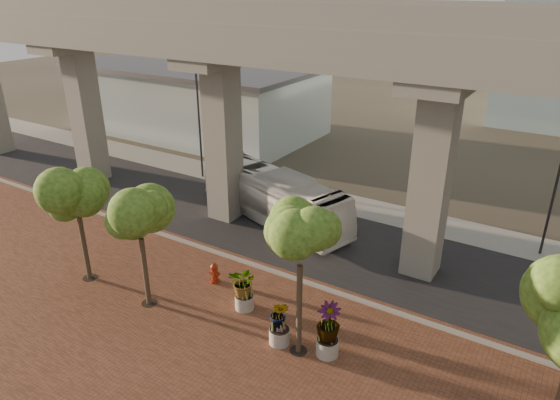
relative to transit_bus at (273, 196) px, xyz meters
The scene contains 17 objects.
ground 4.76m from the transit_bus, 43.18° to the right, with size 160.00×160.00×0.00m, color #3C362C.
brick_plaza 11.66m from the transit_bus, 73.47° to the right, with size 70.00×13.00×0.06m, color brown.
asphalt_road 3.78m from the transit_bus, 18.29° to the right, with size 90.00×8.00×0.04m, color black.
curb_strip 6.23m from the transit_bus, 57.11° to the right, with size 70.00×0.25×0.16m, color gray.
far_sidewalk 5.71m from the transit_bus, 53.29° to the left, with size 90.00×3.00×0.06m, color gray.
transit_viaduct 6.72m from the transit_bus, 18.29° to the right, with size 72.00×5.60×12.40m.
station_pavilion 21.18m from the transit_bus, 142.30° to the left, with size 23.00×13.00×6.30m.
transit_bus is the anchor object (origin of this frame).
fire_hydrant 7.47m from the transit_bus, 79.39° to the right, with size 0.51×0.46×1.03m.
planter_front 9.07m from the transit_bus, 65.28° to the right, with size 1.84×1.84×2.03m.
planter_right 12.14m from the transit_bus, 47.56° to the right, with size 2.13×2.13×2.27m.
planter_left 11.28m from the transit_bus, 56.08° to the right, with size 1.84×1.84×2.02m.
street_tree_far_west 11.31m from the transit_bus, 111.29° to the right, with size 3.23×3.23×5.77m.
street_tree_near_west 10.52m from the transit_bus, 90.18° to the right, with size 3.18×3.18×5.61m.
street_tree_near_east 12.28m from the transit_bus, 52.62° to the right, with size 3.52×3.52×6.47m.
streetlamp_west 9.63m from the transit_bus, 159.01° to the left, with size 0.44×1.28×8.86m.
streetlamp_east 14.98m from the transit_bus, 15.11° to the left, with size 0.39×1.13×7.83m.
Camera 1 is at (11.40, -19.67, 13.13)m, focal length 32.00 mm.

